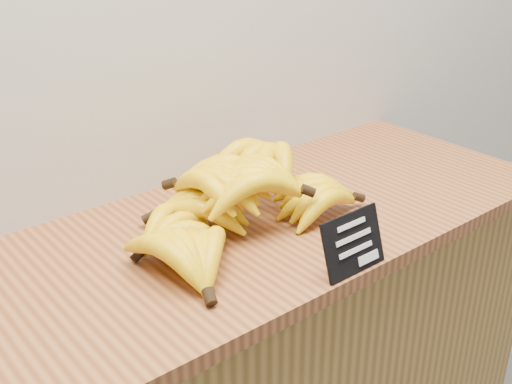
# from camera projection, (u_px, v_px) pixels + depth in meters

# --- Properties ---
(counter_top) EXTENTS (1.40, 0.54, 0.03)m
(counter_top) POSITION_uv_depth(u_px,v_px,m) (240.00, 232.00, 1.25)
(counter_top) COLOR #93562D
(counter_top) RESTS_ON counter
(chalkboard_sign) EXTENTS (0.13, 0.04, 0.10)m
(chalkboard_sign) POSITION_uv_depth(u_px,v_px,m) (353.00, 243.00, 1.08)
(chalkboard_sign) COLOR black
(chalkboard_sign) RESTS_ON counter_top
(banana_pile) EXTENTS (0.55, 0.37, 0.13)m
(banana_pile) POSITION_uv_depth(u_px,v_px,m) (232.00, 199.00, 1.21)
(banana_pile) COLOR yellow
(banana_pile) RESTS_ON counter_top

